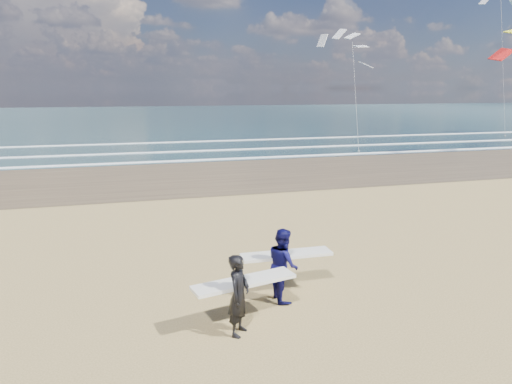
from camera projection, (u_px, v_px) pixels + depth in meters
name	position (u px, v px, depth m)	size (l,w,h in m)	color
wet_sand_strip	(466.00, 161.00, 31.18)	(220.00, 12.00, 0.01)	#4E3D29
ocean	(257.00, 116.00, 81.96)	(220.00, 100.00, 0.02)	#1A343A
foam_breakers	(387.00, 143.00, 40.66)	(220.00, 11.70, 0.05)	white
surfer_near	(240.00, 293.00, 9.08)	(2.26, 1.21, 1.68)	black
surfer_far	(283.00, 263.00, 10.57)	(2.21, 1.05, 1.72)	#0C0C43
kite_1	(355.00, 81.00, 36.78)	(5.29, 4.68, 10.10)	slate
kite_5	(503.00, 56.00, 47.57)	(4.50, 4.59, 15.88)	slate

